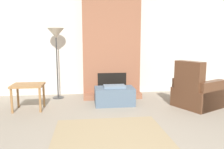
# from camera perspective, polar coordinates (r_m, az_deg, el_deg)

# --- Properties ---
(wall_back) EXTENTS (6.89, 0.06, 2.60)m
(wall_back) POSITION_cam_1_polar(r_m,az_deg,el_deg) (5.73, -0.59, 7.98)
(wall_back) COLOR silver
(wall_back) RESTS_ON ground_plane
(fireplace) EXTENTS (1.40, 0.71, 2.60)m
(fireplace) POSITION_cam_1_polar(r_m,az_deg,el_deg) (5.47, -0.28, 7.55)
(fireplace) COLOR #935B42
(fireplace) RESTS_ON ground_plane
(ottoman) EXTENTS (0.84, 0.50, 0.43)m
(ottoman) POSITION_cam_1_polar(r_m,az_deg,el_deg) (4.77, 0.63, -5.55)
(ottoman) COLOR slate
(ottoman) RESTS_ON ground_plane
(armchair) EXTENTS (1.09, 1.05, 0.98)m
(armchair) POSITION_cam_1_polar(r_m,az_deg,el_deg) (4.90, 21.04, -4.60)
(armchair) COLOR brown
(armchair) RESTS_ON ground_plane
(side_table) EXTENTS (0.60, 0.47, 0.53)m
(side_table) POSITION_cam_1_polar(r_m,az_deg,el_deg) (4.66, -21.10, -3.40)
(side_table) COLOR #9E7042
(side_table) RESTS_ON ground_plane
(floor_lamp_left) EXTENTS (0.39, 0.39, 1.67)m
(floor_lamp_left) POSITION_cam_1_polar(r_m,az_deg,el_deg) (5.36, -14.42, 9.54)
(floor_lamp_left) COLOR #333333
(floor_lamp_left) RESTS_ON ground_plane
(area_rug) EXTENTS (1.67, 1.29, 0.01)m
(area_rug) POSITION_cam_1_polar(r_m,az_deg,el_deg) (3.37, -0.53, -15.19)
(area_rug) COLOR #9E8966
(area_rug) RESTS_ON ground_plane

